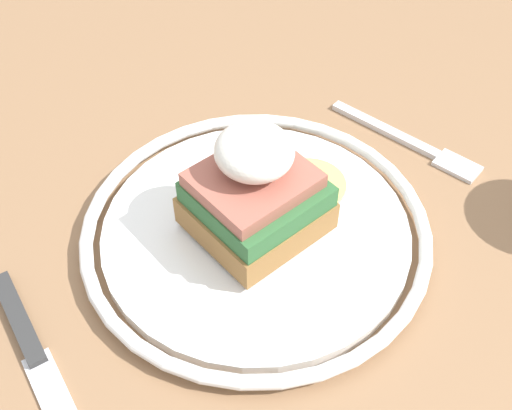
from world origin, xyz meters
TOP-DOWN VIEW (x-y plane):
  - dining_table at (0.00, 0.00)m, footprint 0.88×0.86m
  - plate at (0.04, 0.06)m, footprint 0.26×0.26m
  - sandwich at (0.04, 0.06)m, footprint 0.13×0.08m
  - fork at (-0.13, 0.07)m, footprint 0.04×0.14m
  - knife at (0.21, 0.05)m, footprint 0.04×0.18m

SIDE VIEW (x-z plane):
  - dining_table at x=0.00m, z-range 0.25..0.97m
  - fork at x=-0.13m, z-range 0.72..0.73m
  - knife at x=0.21m, z-range 0.72..0.73m
  - plate at x=0.04m, z-range 0.72..0.74m
  - sandwich at x=0.04m, z-range 0.73..0.81m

